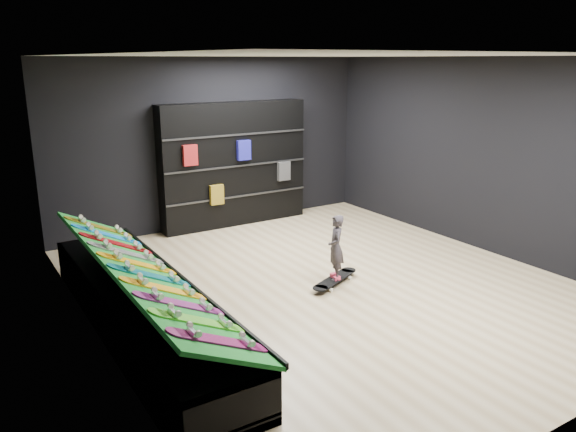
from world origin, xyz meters
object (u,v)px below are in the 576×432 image
display_rack (142,311)px  back_shelving (234,164)px  floor_skateboard (335,281)px  child (336,260)px

display_rack → back_shelving: back_shelving is taller
back_shelving → floor_skateboard: size_ratio=2.84×
back_shelving → floor_skateboard: 3.53m
floor_skateboard → child: bearing=0.0°
display_rack → floor_skateboard: 2.67m
back_shelving → child: (-0.19, -3.36, -0.76)m
display_rack → child: child is taller
display_rack → back_shelving: size_ratio=1.62×
back_shelving → child: back_shelving is taller
back_shelving → display_rack: bearing=-130.7°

